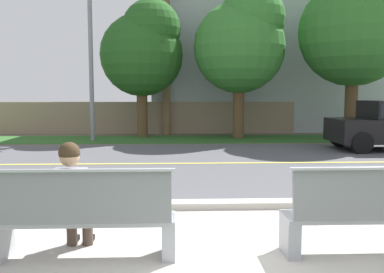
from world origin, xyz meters
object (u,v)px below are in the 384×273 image
object	(u,v)px
seated_person_grey	(73,194)
shade_tree_left	(242,40)
shade_tree_centre	(358,23)
streetlamp	(91,20)
shade_tree_far_left	(144,49)
bench_right	(374,215)
bench_left	(84,218)

from	to	relation	value
seated_person_grey	shade_tree_left	size ratio (longest dim) A/B	0.21
seated_person_grey	shade_tree_centre	size ratio (longest dim) A/B	0.19
streetlamp	shade_tree_left	world-z (taller)	streetlamp
streetlamp	shade_tree_far_left	world-z (taller)	streetlamp
bench_right	streetlamp	bearing A→B (deg)	114.13
bench_left	bench_right	bearing A→B (deg)	0.00
streetlamp	shade_tree_centre	world-z (taller)	streetlamp
streetlamp	shade_tree_centre	bearing A→B (deg)	-1.41
streetlamp	shade_tree_left	bearing A→B (deg)	5.03
bench_right	shade_tree_centre	distance (m)	12.90
shade_tree_far_left	shade_tree_left	world-z (taller)	shade_tree_left
bench_right	streetlamp	size ratio (longest dim) A/B	0.24
streetlamp	shade_tree_left	distance (m)	5.74
shade_tree_far_left	bench_left	bearing A→B (deg)	-88.78
seated_person_grey	streetlamp	size ratio (longest dim) A/B	0.16
bench_right	seated_person_grey	world-z (taller)	seated_person_grey
shade_tree_far_left	shade_tree_left	distance (m)	3.90
bench_right	seated_person_grey	xyz separation A→B (m)	(-3.23, 0.17, 0.22)
seated_person_grey	shade_tree_left	world-z (taller)	shade_tree_left
streetlamp	bench_right	bearing A→B (deg)	-65.87
shade_tree_left	bench_left	bearing A→B (deg)	-106.42
bench_left	shade_tree_left	world-z (taller)	shade_tree_left
bench_right	shade_tree_left	size ratio (longest dim) A/B	0.33
shade_tree_centre	seated_person_grey	bearing A→B (deg)	-125.28
bench_left	streetlamp	world-z (taller)	streetlamp
streetlamp	shade_tree_far_left	bearing A→B (deg)	31.35
streetlamp	shade_tree_left	size ratio (longest dim) A/B	1.34
seated_person_grey	bench_left	bearing A→B (deg)	-49.38
bench_left	shade_tree_far_left	bearing A→B (deg)	91.22
seated_person_grey	streetlamp	bearing A→B (deg)	99.78
shade_tree_left	shade_tree_centre	bearing A→B (deg)	-10.04
shade_tree_far_left	bench_right	bearing A→B (deg)	-75.25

